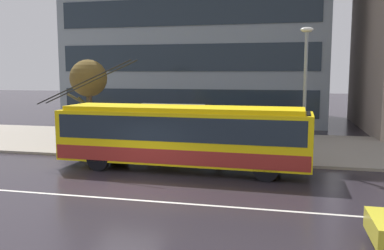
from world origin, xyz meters
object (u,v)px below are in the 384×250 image
at_px(street_tree_bare, 89,80).
at_px(pedestrian_waiting_by_pole, 166,124).
at_px(pedestrian_walking_past, 219,140).
at_px(street_lamp, 305,83).
at_px(pedestrian_approaching_curb, 262,140).
at_px(trolleybus, 183,135).
at_px(pedestrian_at_shelter, 151,121).
at_px(bus_shelter, 171,117).

bearing_deg(street_tree_bare, pedestrian_waiting_by_pole, -13.36).
xyz_separation_m(pedestrian_walking_past, street_lamp, (4.04, 0.25, 2.83)).
xyz_separation_m(pedestrian_approaching_curb, street_lamp, (1.98, -0.29, 2.87)).
relative_size(trolleybus, street_lamp, 2.03).
bearing_deg(street_tree_bare, trolleybus, -32.61).
bearing_deg(pedestrian_at_shelter, pedestrian_walking_past, -23.58).
xyz_separation_m(trolleybus, pedestrian_walking_past, (1.32, 2.18, -0.50)).
bearing_deg(pedestrian_walking_past, street_tree_bare, 165.07).
bearing_deg(street_tree_bare, pedestrian_at_shelter, -4.94).
bearing_deg(trolleybus, pedestrian_at_shelter, 125.45).
bearing_deg(pedestrian_at_shelter, pedestrian_approaching_curb, -11.61).
xyz_separation_m(street_lamp, street_tree_bare, (-12.14, 1.91, 0.07)).
height_order(bus_shelter, pedestrian_walking_past, bus_shelter).
relative_size(bus_shelter, pedestrian_waiting_by_pole, 1.87).
bearing_deg(street_lamp, pedestrian_at_shelter, 169.20).
distance_m(pedestrian_approaching_curb, street_lamp, 3.50).
bearing_deg(street_tree_bare, bus_shelter, -3.94).
height_order(pedestrian_at_shelter, pedestrian_approaching_curb, pedestrian_at_shelter).
bearing_deg(trolleybus, pedestrian_approaching_curb, 38.70).
relative_size(pedestrian_walking_past, street_tree_bare, 0.32).
bearing_deg(bus_shelter, pedestrian_approaching_curb, -14.07).
xyz_separation_m(trolleybus, pedestrian_at_shelter, (-2.84, 3.99, 0.13)).
relative_size(bus_shelter, street_tree_bare, 0.72).
bearing_deg(bus_shelter, street_lamp, -12.45).
bearing_deg(trolleybus, street_tree_bare, 147.39).
distance_m(trolleybus, pedestrian_waiting_by_pole, 3.56).
height_order(street_lamp, street_tree_bare, street_lamp).
height_order(trolleybus, street_tree_bare, street_tree_bare).
height_order(bus_shelter, street_tree_bare, street_tree_bare).
xyz_separation_m(pedestrian_at_shelter, pedestrian_walking_past, (4.16, -1.82, -0.63)).
distance_m(bus_shelter, street_tree_bare, 5.48).
height_order(bus_shelter, pedestrian_waiting_by_pole, bus_shelter).
distance_m(trolleybus, pedestrian_walking_past, 2.59).
distance_m(pedestrian_at_shelter, pedestrian_approaching_curb, 6.39).
relative_size(bus_shelter, pedestrian_at_shelter, 1.87).
distance_m(pedestrian_approaching_curb, pedestrian_waiting_by_pole, 5.14).
xyz_separation_m(pedestrian_at_shelter, street_tree_bare, (-3.93, 0.34, 2.27)).
xyz_separation_m(pedestrian_walking_past, street_tree_bare, (-8.09, 2.16, 2.90)).
height_order(pedestrian_approaching_curb, pedestrian_waiting_by_pole, pedestrian_waiting_by_pole).
distance_m(bus_shelter, street_lamp, 7.47).
xyz_separation_m(trolleybus, street_tree_bare, (-6.77, 4.33, 2.40)).
relative_size(bus_shelter, street_lamp, 0.57).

